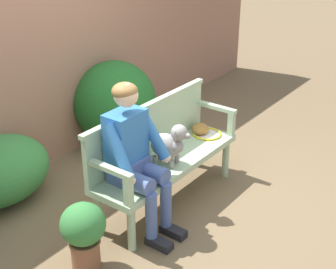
{
  "coord_description": "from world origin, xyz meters",
  "views": [
    {
      "loc": [
        -3.15,
        -2.36,
        2.62
      ],
      "look_at": [
        0.0,
        0.0,
        0.72
      ],
      "focal_mm": 51.89,
      "sensor_mm": 36.0,
      "label": 1
    }
  ],
  "objects_px": {
    "garden_bench": "(168,165)",
    "dog_on_bench": "(169,144)",
    "tennis_racket": "(205,133)",
    "baseball_glove": "(200,129)",
    "person_seated": "(134,153)",
    "potted_plant": "(84,232)"
  },
  "relations": [
    {
      "from": "baseball_glove",
      "to": "garden_bench",
      "type": "bearing_deg",
      "value": 156.11
    },
    {
      "from": "tennis_racket",
      "to": "potted_plant",
      "type": "bearing_deg",
      "value": -177.9
    },
    {
      "from": "person_seated",
      "to": "dog_on_bench",
      "type": "xyz_separation_m",
      "value": [
        0.42,
        -0.05,
        -0.07
      ]
    },
    {
      "from": "garden_bench",
      "to": "tennis_racket",
      "type": "relative_size",
      "value": 2.85
    },
    {
      "from": "person_seated",
      "to": "baseball_glove",
      "type": "bearing_deg",
      "value": 4.27
    },
    {
      "from": "baseball_glove",
      "to": "potted_plant",
      "type": "height_order",
      "value": "potted_plant"
    },
    {
      "from": "garden_bench",
      "to": "dog_on_bench",
      "type": "relative_size",
      "value": 4.04
    },
    {
      "from": "potted_plant",
      "to": "baseball_glove",
      "type": "bearing_deg",
      "value": 4.0
    },
    {
      "from": "dog_on_bench",
      "to": "baseball_glove",
      "type": "relative_size",
      "value": 1.86
    },
    {
      "from": "garden_bench",
      "to": "person_seated",
      "type": "xyz_separation_m",
      "value": [
        -0.49,
        -0.01,
        0.33
      ]
    },
    {
      "from": "garden_bench",
      "to": "baseball_glove",
      "type": "xyz_separation_m",
      "value": [
        0.64,
        0.07,
        0.11
      ]
    },
    {
      "from": "person_seated",
      "to": "garden_bench",
      "type": "bearing_deg",
      "value": 1.49
    },
    {
      "from": "dog_on_bench",
      "to": "potted_plant",
      "type": "xyz_separation_m",
      "value": [
        -1.07,
        0.01,
        -0.32
      ]
    },
    {
      "from": "person_seated",
      "to": "dog_on_bench",
      "type": "bearing_deg",
      "value": -7.25
    },
    {
      "from": "potted_plant",
      "to": "person_seated",
      "type": "bearing_deg",
      "value": 3.54
    },
    {
      "from": "person_seated",
      "to": "dog_on_bench",
      "type": "distance_m",
      "value": 0.43
    },
    {
      "from": "tennis_racket",
      "to": "baseball_glove",
      "type": "height_order",
      "value": "baseball_glove"
    },
    {
      "from": "person_seated",
      "to": "potted_plant",
      "type": "bearing_deg",
      "value": -176.46
    },
    {
      "from": "garden_bench",
      "to": "baseball_glove",
      "type": "distance_m",
      "value": 0.66
    },
    {
      "from": "garden_bench",
      "to": "potted_plant",
      "type": "height_order",
      "value": "potted_plant"
    },
    {
      "from": "garden_bench",
      "to": "baseball_glove",
      "type": "height_order",
      "value": "baseball_glove"
    },
    {
      "from": "dog_on_bench",
      "to": "potted_plant",
      "type": "relative_size",
      "value": 0.69
    }
  ]
}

